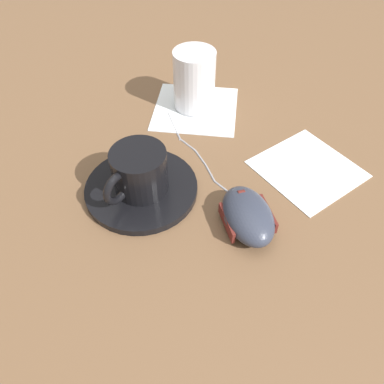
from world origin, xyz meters
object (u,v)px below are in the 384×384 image
saucer (142,188)px  computer_mouse (248,215)px  drinking_glass (194,80)px  coffee_cup (138,172)px

saucer → computer_mouse: (0.15, 0.01, 0.01)m
computer_mouse → drinking_glass: drinking_glass is taller
coffee_cup → saucer: bearing=111.6°
computer_mouse → drinking_glass: size_ratio=1.14×
saucer → coffee_cup: coffee_cup is taller
saucer → computer_mouse: 0.15m
drinking_glass → computer_mouse: bearing=-49.4°
computer_mouse → drinking_glass: bearing=130.6°
saucer → drinking_glass: drinking_glass is taller
coffee_cup → computer_mouse: coffee_cup is taller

